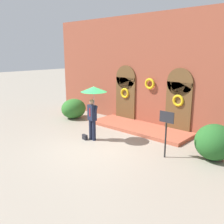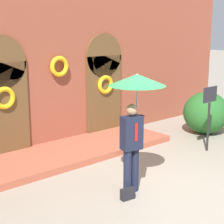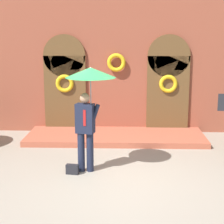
{
  "view_description": "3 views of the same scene",
  "coord_description": "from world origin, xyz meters",
  "px_view_note": "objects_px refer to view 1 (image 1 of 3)",
  "views": [
    {
      "loc": [
        6.97,
        -6.64,
        3.77
      ],
      "look_at": [
        -0.69,
        1.79,
        1.0
      ],
      "focal_mm": 40.0,
      "sensor_mm": 36.0,
      "label": 1
    },
    {
      "loc": [
        -5.49,
        -4.54,
        3.25
      ],
      "look_at": [
        -0.31,
        1.37,
        1.44
      ],
      "focal_mm": 60.0,
      "sensor_mm": 36.0,
      "label": 2
    },
    {
      "loc": [
        0.24,
        -7.61,
        3.09
      ],
      "look_at": [
        -0.05,
        1.32,
        1.19
      ],
      "focal_mm": 60.0,
      "sensor_mm": 36.0,
      "label": 3
    }
  ],
  "objects_px": {
    "sign_post": "(166,127)",
    "shrub_right": "(215,142)",
    "person_with_umbrella": "(93,97)",
    "handbag": "(85,137)",
    "shrub_left": "(74,109)"
  },
  "relations": [
    {
      "from": "handbag",
      "to": "shrub_left",
      "type": "relative_size",
      "value": 0.19
    },
    {
      "from": "shrub_left",
      "to": "shrub_right",
      "type": "height_order",
      "value": "shrub_right"
    },
    {
      "from": "person_with_umbrella",
      "to": "shrub_right",
      "type": "relative_size",
      "value": 1.7
    },
    {
      "from": "shrub_left",
      "to": "sign_post",
      "type": "bearing_deg",
      "value": -10.97
    },
    {
      "from": "handbag",
      "to": "shrub_right",
      "type": "bearing_deg",
      "value": 28.7
    },
    {
      "from": "person_with_umbrella",
      "to": "handbag",
      "type": "height_order",
      "value": "person_with_umbrella"
    },
    {
      "from": "person_with_umbrella",
      "to": "shrub_right",
      "type": "bearing_deg",
      "value": 18.44
    },
    {
      "from": "sign_post",
      "to": "shrub_right",
      "type": "height_order",
      "value": "sign_post"
    },
    {
      "from": "person_with_umbrella",
      "to": "shrub_left",
      "type": "xyz_separation_m",
      "value": [
        -3.59,
        1.82,
        -1.35
      ]
    },
    {
      "from": "sign_post",
      "to": "handbag",
      "type": "bearing_deg",
      "value": -168.98
    },
    {
      "from": "person_with_umbrella",
      "to": "shrub_right",
      "type": "xyz_separation_m",
      "value": [
        4.58,
        1.53,
        -1.27
      ]
    },
    {
      "from": "person_with_umbrella",
      "to": "sign_post",
      "type": "xyz_separation_m",
      "value": [
        3.21,
        0.5,
        -0.75
      ]
    },
    {
      "from": "shrub_left",
      "to": "shrub_right",
      "type": "xyz_separation_m",
      "value": [
        8.17,
        -0.29,
        0.08
      ]
    },
    {
      "from": "handbag",
      "to": "shrub_right",
      "type": "relative_size",
      "value": 0.2
    },
    {
      "from": "handbag",
      "to": "shrub_left",
      "type": "bearing_deg",
      "value": 157.36
    }
  ]
}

